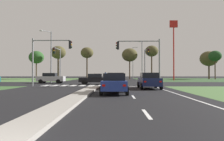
{
  "coord_description": "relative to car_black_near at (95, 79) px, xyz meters",
  "views": [
    {
      "loc": [
        2.37,
        -3.0,
        1.47
      ],
      "look_at": [
        1.89,
        26.23,
        1.92
      ],
      "focal_mm": 35.5,
      "sensor_mm": 36.0,
      "label": 1
    }
  ],
  "objects": [
    {
      "name": "car_black_near",
      "position": [
        0.0,
        0.0,
        0.0
      ],
      "size": [
        4.16,
        2.06,
        1.49
      ],
      "rotation": [
        0.0,
        0.0,
        1.57
      ],
      "color": "black",
      "rests_on": "ground"
    },
    {
      "name": "median_island_near",
      "position": [
        0.59,
        -16.96,
        -0.69
      ],
      "size": [
        1.2,
        22.0,
        0.14
      ],
      "primitive_type": "cube",
      "color": "gray",
      "rests_on": "ground"
    },
    {
      "name": "grass_verge_far_left",
      "position": [
        -24.91,
        26.54,
        -0.76
      ],
      "size": [
        35.0,
        35.0,
        0.01
      ],
      "primitive_type": "cube",
      "color": "#476B38",
      "rests_on": "ground"
    },
    {
      "name": "lane_dash_second",
      "position": [
        4.09,
        -16.86,
        -0.76
      ],
      "size": [
        0.14,
        2.0,
        0.01
      ],
      "primitive_type": "cube",
      "color": "silver",
      "rests_on": "ground"
    },
    {
      "name": "crosswalk_bar_fourth",
      "position": [
        -2.36,
        -3.16,
        -0.76
      ],
      "size": [
        0.7,
        2.8,
        0.01
      ],
      "primitive_type": "cube",
      "color": "silver",
      "rests_on": "ground"
    },
    {
      "name": "traffic_signal_near_right",
      "position": [
        6.26,
        -4.56,
        3.16
      ],
      "size": [
        5.3,
        0.32,
        5.64
      ],
      "color": "gray",
      "rests_on": "ground"
    },
    {
      "name": "crosswalk_bar_fifth",
      "position": [
        -1.21,
        -3.16,
        -0.76
      ],
      "size": [
        0.7,
        2.8,
        0.01
      ],
      "primitive_type": "cube",
      "color": "silver",
      "rests_on": "ground"
    },
    {
      "name": "lane_dash_fourth",
      "position": [
        4.09,
        -4.86,
        -0.76
      ],
      "size": [
        0.14,
        2.0,
        0.01
      ],
      "primitive_type": "cube",
      "color": "silver",
      "rests_on": "ground"
    },
    {
      "name": "street_lamp_fourth",
      "position": [
        8.94,
        43.98,
        5.03
      ],
      "size": [
        1.58,
        1.68,
        10.5
      ],
      "color": "gray",
      "rests_on": "ground"
    },
    {
      "name": "lane_dash_fifth",
      "position": [
        4.09,
        1.14,
        -0.76
      ],
      "size": [
        0.14,
        2.0,
        0.01
      ],
      "primitive_type": "cube",
      "color": "silver",
      "rests_on": "ground"
    },
    {
      "name": "car_navy_seventh",
      "position": [
        6.29,
        -8.93,
        0.05
      ],
      "size": [
        2.03,
        4.44,
        1.59
      ],
      "color": "#161E47",
      "rests_on": "ground"
    },
    {
      "name": "treeline_second",
      "position": [
        -12.74,
        29.17,
        6.51
      ],
      "size": [
        4.11,
        4.11,
        9.09
      ],
      "color": "#423323",
      "rests_on": "ground"
    },
    {
      "name": "treeline_fifth",
      "position": [
        12.49,
        27.53,
        6.66
      ],
      "size": [
        3.45,
        3.45,
        8.98
      ],
      "color": "#423323",
      "rests_on": "ground"
    },
    {
      "name": "crosswalk_bar_second",
      "position": [
        -4.66,
        -3.16,
        -0.76
      ],
      "size": [
        0.7,
        2.8,
        0.01
      ],
      "primitive_type": "cube",
      "color": "silver",
      "rests_on": "ground"
    },
    {
      "name": "crosswalk_bar_seventh",
      "position": [
        1.09,
        -3.16,
        -0.76
      ],
      "size": [
        0.7,
        2.8,
        0.01
      ],
      "primitive_type": "cube",
      "color": "silver",
      "rests_on": "ground"
    },
    {
      "name": "median_island_far",
      "position": [
        0.59,
        27.04,
        -0.69
      ],
      "size": [
        1.2,
        36.0,
        0.14
      ],
      "primitive_type": "cube",
      "color": "gray",
      "rests_on": "ground"
    },
    {
      "name": "crosswalk_bar_sixth",
      "position": [
        -0.06,
        -3.16,
        -0.76
      ],
      "size": [
        0.7,
        2.8,
        0.01
      ],
      "primitive_type": "cube",
      "color": "silver",
      "rests_on": "ground"
    },
    {
      "name": "stop_bar_near",
      "position": [
        4.39,
        -4.96,
        -0.76
      ],
      "size": [
        6.4,
        0.5,
        0.01
      ],
      "primitive_type": "cube",
      "color": "silver",
      "rests_on": "ground"
    },
    {
      "name": "treeline_third",
      "position": [
        -5.14,
        31.51,
        6.63
      ],
      "size": [
        3.6,
        3.6,
        9.02
      ],
      "color": "#423323",
      "rests_on": "ground"
    },
    {
      "name": "treeline_near",
      "position": [
        -19.13,
        30.25,
        5.33
      ],
      "size": [
        4.12,
        4.12,
        7.87
      ],
      "color": "#423323",
      "rests_on": "ground"
    },
    {
      "name": "crosswalk_bar_third",
      "position": [
        -3.51,
        -3.16,
        -0.76
      ],
      "size": [
        0.7,
        2.8,
        0.01
      ],
      "primitive_type": "cube",
      "color": "silver",
      "rests_on": "ground"
    },
    {
      "name": "car_beige_sixth",
      "position": [
        -1.77,
        26.02,
        0.02
      ],
      "size": [
        1.95,
        4.25,
        1.54
      ],
      "rotation": [
        0.0,
        0.0,
        3.14
      ],
      "color": "#BCAD8E",
      "rests_on": "ground"
    },
    {
      "name": "grass_verge_far_right",
      "position": [
        26.09,
        26.54,
        -0.76
      ],
      "size": [
        35.0,
        35.0,
        0.01
      ],
      "primitive_type": "cube",
      "color": "#2D4C28",
      "rests_on": "ground"
    },
    {
      "name": "lane_dash_third",
      "position": [
        4.09,
        -10.86,
        -0.76
      ],
      "size": [
        0.14,
        2.0,
        0.01
      ],
      "primitive_type": "cube",
      "color": "silver",
      "rests_on": "ground"
    },
    {
      "name": "street_lamp_second",
      "position": [
        -7.77,
        5.03,
        4.01
      ],
      "size": [
        1.49,
        2.0,
        8.45
      ],
      "color": "gray",
      "rests_on": "ground"
    },
    {
      "name": "lane_dash_near",
      "position": [
        4.09,
        -22.86,
        -0.76
      ],
      "size": [
        0.14,
        2.0,
        0.01
      ],
      "primitive_type": "cube",
      "color": "silver",
      "rests_on": "ground"
    },
    {
      "name": "traffic_signal_near_left",
      "position": [
        -5.28,
        -4.56,
        3.2
      ],
      "size": [
        4.85,
        0.32,
        5.75
      ],
      "color": "gray",
      "rests_on": "ground"
    },
    {
      "name": "street_lamp_third",
      "position": [
        8.76,
        17.98,
        4.08
      ],
      "size": [
        1.1,
        1.87,
        8.65
      ],
      "color": "gray",
      "rests_on": "ground"
    },
    {
      "name": "treeline_seventh",
      "position": [
        29.16,
        27.65,
        5.38
      ],
      "size": [
        3.3,
        3.3,
        7.6
      ],
      "color": "#423323",
      "rests_on": "ground"
    },
    {
      "name": "treeline_fourth",
      "position": [
        6.73,
        28.16,
        5.75
      ],
      "size": [
        4.18,
        4.18,
        8.33
      ],
      "color": "#423323",
      "rests_on": "ground"
    },
    {
      "name": "traffic_signal_far_left",
      "position": [
        -7.01,
        7.16,
        3.34
      ],
      "size": [
        0.32,
        4.32,
        6.01
      ],
      "color": "gray",
      "rests_on": "ground"
    },
    {
      "name": "edge_line_right",
      "position": [
        7.44,
        -15.96,
        -0.76
      ],
      "size": [
        0.14,
        24.0,
        0.01
      ],
      "primitive_type": "cube",
      "color": "silver",
      "rests_on": "ground"
    },
    {
      "name": "car_silver_third",
      "position": [
        -7.2,
        3.53,
        0.06
      ],
      "size": [
        4.26,
        1.95,
        1.61
      ],
      "rotation": [
        0.0,
        0.0,
        -1.57
      ],
      "color": "#B7B7BC",
      "rests_on": "ground"
    },
    {
      "name": "car_blue_fourth",
      "position": [
        2.86,
        -14.59,
        0.01
      ],
      "size": [
        1.98,
        4.21,
        1.51
      ],
      "color": "navy",
      "rests_on": "ground"
    },
    {
      "name": "fastfood_pole_sign",
      "position": [
        16.23,
        19.67,
        9.05
      ],
      "size": [
        1.8,
        0.4,
        13.7
      ],
      "color": "red",
      "rests_on": "ground"
    },
    {
      "name": "crosswalk_bar_near",
      "position": [
        -5.81,
        -3.16,
        -0.76
      ],
      "size": [
        0.7,
        2.8,
        0.01
      ],
      "primitive_type": "cube",
      "color": "silver",
      "rests_on": "ground"
    },
    {
      "name": "traffic_signal_far_right",
      "position": [
        8.19,
        7.02,
        3.22
      ],
      "size": [
        0.32,
        4.59,
        5.8
      ],
      "color": "gray",
      "rests_on": "ground"
    },
    {
      "name": "pedestrian_at_median",
      "position": [
        0.86,
        14.64,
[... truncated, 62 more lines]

